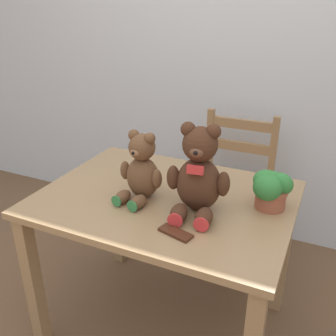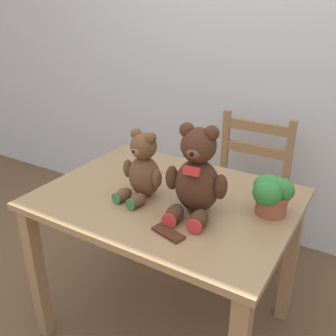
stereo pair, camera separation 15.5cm
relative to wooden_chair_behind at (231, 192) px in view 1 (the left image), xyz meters
The scene contains 7 objects.
wall_back 0.92m from the wooden_chair_behind, 107.47° to the left, with size 8.00×0.04×2.60m, color silver.
dining_table 0.77m from the wooden_chair_behind, 98.42° to the right, with size 1.10×0.83×0.76m.
wooden_chair_behind is the anchor object (origin of this frame).
teddy_bear_left 0.93m from the wooden_chair_behind, 104.19° to the right, with size 0.21×0.22×0.30m.
teddy_bear_right 0.92m from the wooden_chair_behind, 85.66° to the right, with size 0.26×0.27×0.37m.
potted_plant 0.83m from the wooden_chair_behind, 63.46° to the right, with size 0.16×0.16×0.16m.
chocolate_bar 1.04m from the wooden_chair_behind, 87.09° to the right, with size 0.13×0.05×0.01m, color #472314.
Camera 1 is at (0.62, -0.91, 1.56)m, focal length 40.00 mm.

